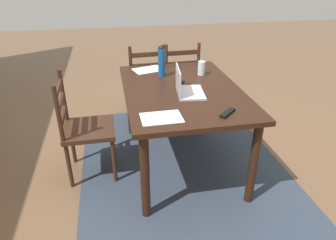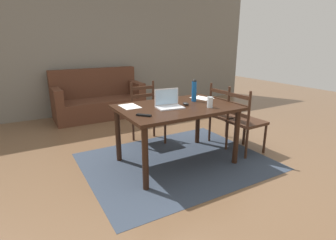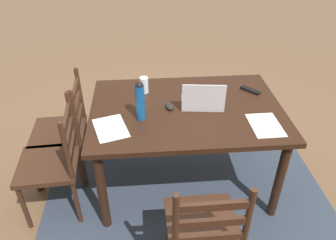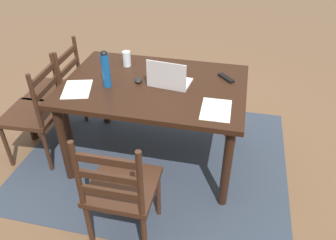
{
  "view_description": "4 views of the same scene",
  "coord_description": "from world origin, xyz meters",
  "px_view_note": "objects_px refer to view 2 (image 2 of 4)",
  "views": [
    {
      "loc": [
        -2.47,
        0.61,
        1.78
      ],
      "look_at": [
        -0.1,
        0.15,
        0.53
      ],
      "focal_mm": 33.06,
      "sensor_mm": 36.0,
      "label": 1
    },
    {
      "loc": [
        -1.74,
        -2.8,
        1.59
      ],
      "look_at": [
        -0.06,
        0.12,
        0.57
      ],
      "focal_mm": 28.46,
      "sensor_mm": 36.0,
      "label": 2
    },
    {
      "loc": [
        0.32,
        2.11,
        2.13
      ],
      "look_at": [
        0.14,
        -0.09,
        0.6
      ],
      "focal_mm": 35.08,
      "sensor_mm": 36.0,
      "label": 3
    },
    {
      "loc": [
        -0.63,
        2.27,
        2.06
      ],
      "look_at": [
        -0.14,
        0.11,
        0.51
      ],
      "focal_mm": 35.36,
      "sensor_mm": 36.0,
      "label": 4
    }
  ],
  "objects_px": {
    "chair_right_near": "(245,122)",
    "couch": "(98,100)",
    "chair_right_far": "(226,115)",
    "drinking_glass": "(210,102)",
    "chair_far_head": "(147,114)",
    "tv_remote": "(144,115)",
    "computer_mouse": "(186,104)",
    "laptop": "(168,103)",
    "dining_table": "(177,113)",
    "water_bottle": "(194,90)"
  },
  "relations": [
    {
      "from": "chair_right_near",
      "to": "couch",
      "type": "xyz_separation_m",
      "value": [
        -1.3,
        2.92,
        -0.11
      ]
    },
    {
      "from": "chair_right_far",
      "to": "drinking_glass",
      "type": "bearing_deg",
      "value": -146.48
    },
    {
      "from": "chair_far_head",
      "to": "tv_remote",
      "type": "bearing_deg",
      "value": -117.25
    },
    {
      "from": "chair_right_near",
      "to": "tv_remote",
      "type": "relative_size",
      "value": 5.59
    },
    {
      "from": "computer_mouse",
      "to": "laptop",
      "type": "bearing_deg",
      "value": 168.78
    },
    {
      "from": "chair_far_head",
      "to": "laptop",
      "type": "bearing_deg",
      "value": -97.89
    },
    {
      "from": "couch",
      "to": "drinking_glass",
      "type": "distance_m",
      "value": 3.08
    },
    {
      "from": "drinking_glass",
      "to": "tv_remote",
      "type": "relative_size",
      "value": 0.79
    },
    {
      "from": "chair_right_near",
      "to": "chair_right_far",
      "type": "distance_m",
      "value": 0.4
    },
    {
      "from": "tv_remote",
      "to": "chair_far_head",
      "type": "bearing_deg",
      "value": 20.34
    },
    {
      "from": "couch",
      "to": "laptop",
      "type": "distance_m",
      "value": 2.76
    },
    {
      "from": "chair_right_near",
      "to": "couch",
      "type": "bearing_deg",
      "value": 114.02
    },
    {
      "from": "dining_table",
      "to": "drinking_glass",
      "type": "bearing_deg",
      "value": -40.03
    },
    {
      "from": "water_bottle",
      "to": "computer_mouse",
      "type": "relative_size",
      "value": 3.01
    },
    {
      "from": "dining_table",
      "to": "chair_right_far",
      "type": "height_order",
      "value": "chair_right_far"
    },
    {
      "from": "drinking_glass",
      "to": "couch",
      "type": "bearing_deg",
      "value": 101.28
    },
    {
      "from": "couch",
      "to": "water_bottle",
      "type": "xyz_separation_m",
      "value": [
        0.63,
        -2.59,
        0.57
      ]
    },
    {
      "from": "chair_far_head",
      "to": "drinking_glass",
      "type": "bearing_deg",
      "value": -74.43
    },
    {
      "from": "water_bottle",
      "to": "computer_mouse",
      "type": "height_order",
      "value": "water_bottle"
    },
    {
      "from": "dining_table",
      "to": "chair_right_near",
      "type": "height_order",
      "value": "chair_right_near"
    },
    {
      "from": "chair_far_head",
      "to": "laptop",
      "type": "xyz_separation_m",
      "value": [
        -0.12,
        -0.87,
        0.37
      ]
    },
    {
      "from": "chair_right_near",
      "to": "chair_right_far",
      "type": "height_order",
      "value": "same"
    },
    {
      "from": "chair_right_near",
      "to": "water_bottle",
      "type": "xyz_separation_m",
      "value": [
        -0.67,
        0.33,
        0.47
      ]
    },
    {
      "from": "chair_right_far",
      "to": "couch",
      "type": "distance_m",
      "value": 2.83
    },
    {
      "from": "laptop",
      "to": "computer_mouse",
      "type": "distance_m",
      "value": 0.26
    },
    {
      "from": "chair_right_far",
      "to": "laptop",
      "type": "relative_size",
      "value": 2.77
    },
    {
      "from": "dining_table",
      "to": "laptop",
      "type": "distance_m",
      "value": 0.2
    },
    {
      "from": "drinking_glass",
      "to": "computer_mouse",
      "type": "distance_m",
      "value": 0.33
    },
    {
      "from": "dining_table",
      "to": "laptop",
      "type": "bearing_deg",
      "value": 178.39
    },
    {
      "from": "chair_far_head",
      "to": "computer_mouse",
      "type": "height_order",
      "value": "chair_far_head"
    },
    {
      "from": "chair_right_near",
      "to": "drinking_glass",
      "type": "relative_size",
      "value": 7.08
    },
    {
      "from": "chair_right_near",
      "to": "laptop",
      "type": "height_order",
      "value": "laptop"
    },
    {
      "from": "chair_right_near",
      "to": "computer_mouse",
      "type": "relative_size",
      "value": 9.5
    },
    {
      "from": "chair_far_head",
      "to": "dining_table",
      "type": "bearing_deg",
      "value": -89.98
    },
    {
      "from": "drinking_glass",
      "to": "chair_far_head",
      "type": "bearing_deg",
      "value": 105.57
    },
    {
      "from": "chair_right_near",
      "to": "couch",
      "type": "relative_size",
      "value": 0.53
    },
    {
      "from": "couch",
      "to": "tv_remote",
      "type": "distance_m",
      "value": 2.97
    },
    {
      "from": "dining_table",
      "to": "tv_remote",
      "type": "xyz_separation_m",
      "value": [
        -0.56,
        -0.21,
        0.11
      ]
    },
    {
      "from": "chair_right_near",
      "to": "water_bottle",
      "type": "height_order",
      "value": "water_bottle"
    },
    {
      "from": "chair_right_far",
      "to": "drinking_glass",
      "type": "height_order",
      "value": "chair_right_far"
    },
    {
      "from": "chair_right_far",
      "to": "water_bottle",
      "type": "height_order",
      "value": "water_bottle"
    },
    {
      "from": "computer_mouse",
      "to": "chair_far_head",
      "type": "bearing_deg",
      "value": 89.33
    },
    {
      "from": "computer_mouse",
      "to": "tv_remote",
      "type": "bearing_deg",
      "value": -172.74
    },
    {
      "from": "chair_right_far",
      "to": "tv_remote",
      "type": "xyz_separation_m",
      "value": [
        -1.58,
        -0.41,
        0.32
      ]
    },
    {
      "from": "dining_table",
      "to": "laptop",
      "type": "height_order",
      "value": "laptop"
    },
    {
      "from": "water_bottle",
      "to": "chair_right_near",
      "type": "bearing_deg",
      "value": -25.77
    },
    {
      "from": "chair_right_far",
      "to": "couch",
      "type": "relative_size",
      "value": 0.53
    },
    {
      "from": "water_bottle",
      "to": "tv_remote",
      "type": "bearing_deg",
      "value": -160.03
    },
    {
      "from": "dining_table",
      "to": "couch",
      "type": "xyz_separation_m",
      "value": [
        -0.28,
        2.71,
        -0.32
      ]
    },
    {
      "from": "dining_table",
      "to": "tv_remote",
      "type": "height_order",
      "value": "tv_remote"
    }
  ]
}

